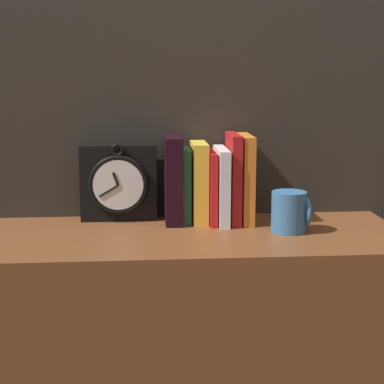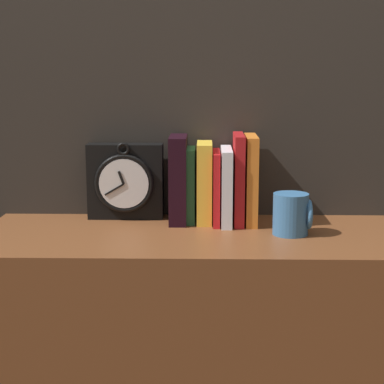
% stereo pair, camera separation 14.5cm
% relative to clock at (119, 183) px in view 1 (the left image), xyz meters
% --- Properties ---
extents(wall_back, '(6.00, 0.05, 2.60)m').
position_rel_clock_xyz_m(wall_back, '(0.17, 0.07, 0.27)').
color(wall_back, '#2D2823').
rests_on(wall_back, ground_plane).
extents(clock, '(0.19, 0.07, 0.20)m').
position_rel_clock_xyz_m(clock, '(0.00, 0.00, 0.00)').
color(clock, black).
rests_on(clock, bookshelf).
extents(book_slot0_black, '(0.04, 0.13, 0.21)m').
position_rel_clock_xyz_m(book_slot0_black, '(0.13, -0.03, 0.01)').
color(book_slot0_black, black).
rests_on(book_slot0_black, bookshelf).
extents(book_slot1_green, '(0.02, 0.11, 0.18)m').
position_rel_clock_xyz_m(book_slot1_green, '(0.17, -0.02, -0.00)').
color(book_slot1_green, '#2B643B').
rests_on(book_slot1_green, bookshelf).
extents(book_slot2_yellow, '(0.04, 0.12, 0.20)m').
position_rel_clock_xyz_m(book_slot2_yellow, '(0.20, -0.03, 0.00)').
color(book_slot2_yellow, yellow).
rests_on(book_slot2_yellow, bookshelf).
extents(book_slot3_red, '(0.02, 0.14, 0.18)m').
position_rel_clock_xyz_m(book_slot3_red, '(0.23, -0.04, -0.01)').
color(book_slot3_red, red).
rests_on(book_slot3_red, bookshelf).
extents(book_slot4_white, '(0.03, 0.15, 0.18)m').
position_rel_clock_xyz_m(book_slot4_white, '(0.25, -0.04, -0.00)').
color(book_slot4_white, silver).
rests_on(book_slot4_white, bookshelf).
extents(book_slot5_red, '(0.02, 0.14, 0.22)m').
position_rel_clock_xyz_m(book_slot5_red, '(0.28, -0.04, 0.01)').
color(book_slot5_red, '#AD181B').
rests_on(book_slot5_red, bookshelf).
extents(book_slot6_orange, '(0.03, 0.14, 0.21)m').
position_rel_clock_xyz_m(book_slot6_orange, '(0.31, -0.04, 0.01)').
color(book_slot6_orange, orange).
rests_on(book_slot6_orange, bookshelf).
extents(mug, '(0.09, 0.08, 0.10)m').
position_rel_clock_xyz_m(mug, '(0.40, -0.15, -0.05)').
color(mug, teal).
rests_on(mug, bookshelf).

